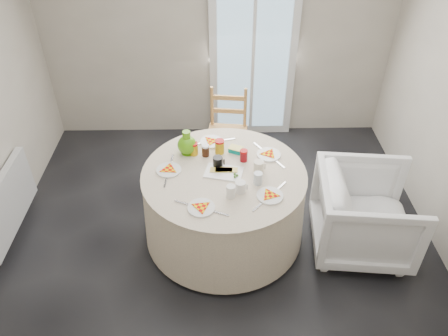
{
  "coord_description": "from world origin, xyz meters",
  "views": [
    {
      "loc": [
        -0.02,
        -2.79,
        3.08
      ],
      "look_at": [
        0.03,
        0.14,
        0.8
      ],
      "focal_mm": 35.0,
      "sensor_mm": 36.0,
      "label": 1
    }
  ],
  "objects_px": {
    "green_pitcher": "(187,142)",
    "table": "(224,205)",
    "wooden_chair": "(227,134)",
    "radiator": "(9,203)",
    "armchair": "(365,214)"
  },
  "relations": [
    {
      "from": "wooden_chair",
      "to": "armchair",
      "type": "relative_size",
      "value": 1.09
    },
    {
      "from": "radiator",
      "to": "table",
      "type": "distance_m",
      "value": 1.97
    },
    {
      "from": "radiator",
      "to": "wooden_chair",
      "type": "distance_m",
      "value": 2.25
    },
    {
      "from": "wooden_chair",
      "to": "armchair",
      "type": "xyz_separation_m",
      "value": [
        1.19,
        -1.2,
        -0.08
      ]
    },
    {
      "from": "table",
      "to": "armchair",
      "type": "relative_size",
      "value": 1.7
    },
    {
      "from": "armchair",
      "to": "green_pitcher",
      "type": "distance_m",
      "value": 1.71
    },
    {
      "from": "wooden_chair",
      "to": "radiator",
      "type": "bearing_deg",
      "value": -147.46
    },
    {
      "from": "wooden_chair",
      "to": "green_pitcher",
      "type": "height_order",
      "value": "green_pitcher"
    },
    {
      "from": "green_pitcher",
      "to": "table",
      "type": "bearing_deg",
      "value": -32.32
    },
    {
      "from": "table",
      "to": "green_pitcher",
      "type": "xyz_separation_m",
      "value": [
        -0.33,
        0.3,
        0.49
      ]
    },
    {
      "from": "radiator",
      "to": "table",
      "type": "xyz_separation_m",
      "value": [
        1.97,
        -0.06,
        -0.01
      ]
    },
    {
      "from": "armchair",
      "to": "radiator",
      "type": "bearing_deg",
      "value": 91.95
    },
    {
      "from": "radiator",
      "to": "wooden_chair",
      "type": "xyz_separation_m",
      "value": [
        2.02,
        0.97,
        0.09
      ]
    },
    {
      "from": "radiator",
      "to": "wooden_chair",
      "type": "height_order",
      "value": "wooden_chair"
    },
    {
      "from": "radiator",
      "to": "green_pitcher",
      "type": "height_order",
      "value": "green_pitcher"
    }
  ]
}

